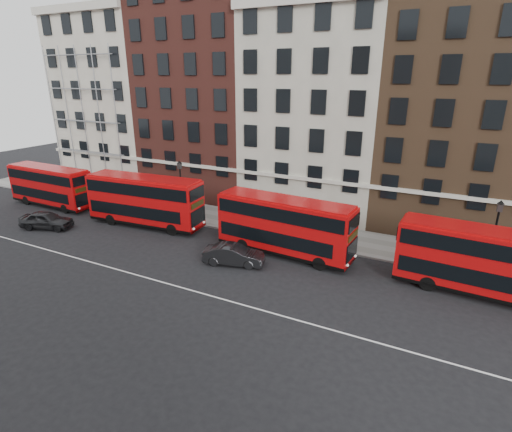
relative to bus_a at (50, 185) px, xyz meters
The scene contains 14 objects.
ground 25.24m from the bus_a, 13.25° to the right, with size 120.00×120.00×0.00m, color black.
pavement 25.01m from the bus_a, 10.96° to the left, with size 80.00×5.00×0.15m, color gray.
kerb 24.66m from the bus_a, ahead, with size 80.00×0.30×0.16m, color gray.
road_centre_line 25.77m from the bus_a, 17.60° to the right, with size 70.00×0.12×0.01m, color white.
building_terrace 28.19m from the bus_a, 26.63° to the left, with size 64.00×11.95×22.00m.
bus_a is the anchor object (origin of this frame).
bus_b 12.67m from the bus_a, ahead, with size 11.00×3.47×4.55m.
bus_c 26.22m from the bus_a, ahead, with size 10.67×3.25×4.42m.
bus_d 39.52m from the bus_a, ahead, with size 10.40×3.03×4.32m.
car_rear 7.13m from the bus_a, 41.34° to the right, with size 1.84×4.57×1.56m, color #232326.
car_front 23.97m from the bus_a, ahead, with size 1.54×4.41×1.45m, color black.
lamp_post_left 14.56m from the bus_a, 13.83° to the left, with size 0.44×0.44×5.33m.
lamp_post_right 40.07m from the bus_a, ahead, with size 0.44×0.44×5.33m.
iron_railings 25.48m from the bus_a, 15.83° to the left, with size 6.60×0.06×1.00m, color black, non-canonical shape.
Camera 1 is at (12.52, -20.10, 13.04)m, focal length 28.00 mm.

